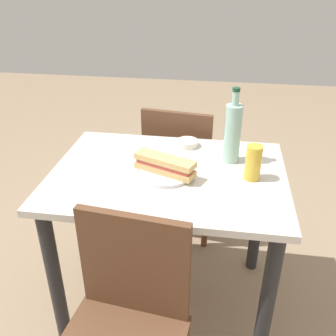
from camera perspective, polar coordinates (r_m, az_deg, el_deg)
The scene contains 11 objects.
ground_plane at distance 2.07m, azimuth -0.00°, elevation -18.86°, with size 8.00×8.00×0.00m, color #8C755B.
dining_table at distance 1.67m, azimuth -0.00°, elevation -4.71°, with size 0.98×0.72×0.74m.
chair_far at distance 2.21m, azimuth 1.87°, elevation 0.43°, with size 0.45×0.45×0.84m.
chair_near at distance 1.36m, azimuth -6.35°, elevation -22.00°, with size 0.44×0.44×0.84m.
plate_near at distance 1.57m, azimuth -0.48°, elevation -0.82°, with size 0.22×0.22×0.01m, color white.
baguette_sandwich_near at distance 1.55m, azimuth -0.48°, elevation 0.51°, with size 0.27×0.16×0.07m.
knife_near at distance 1.61m, azimuth 0.16°, elevation 0.41°, with size 0.15×0.11×0.01m.
water_bottle at distance 1.65m, azimuth 9.67°, elevation 5.29°, with size 0.07×0.07×0.33m.
beer_glass at distance 1.55m, azimuth 12.67°, elevation 0.77°, with size 0.06×0.06×0.15m, color gold.
olive_bowl at distance 1.82m, azimuth 2.93°, elevation 3.74°, with size 0.10×0.10×0.03m, color silver.
paper_napkin at distance 1.46m, azimuth 13.27°, elevation -4.38°, with size 0.14×0.14×0.00m, color white.
Camera 1 is at (0.21, -1.37, 1.53)m, focal length 40.62 mm.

